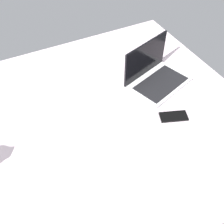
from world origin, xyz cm
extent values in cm
cube|color=silver|center=(0.00, 0.00, 9.00)|extent=(180.00, 140.00, 18.00)
cube|color=silver|center=(52.81, 6.47, 19.00)|extent=(38.51, 32.10, 2.00)
cube|color=black|center=(53.28, 5.05, 20.20)|extent=(32.84, 25.16, 0.40)
cube|color=black|center=(49.40, 16.93, 30.50)|extent=(31.68, 11.19, 21.00)
cube|color=black|center=(45.98, -17.58, 18.40)|extent=(15.49, 11.27, 0.80)
camera|label=1|loc=(-24.02, -86.60, 121.81)|focal=44.10mm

